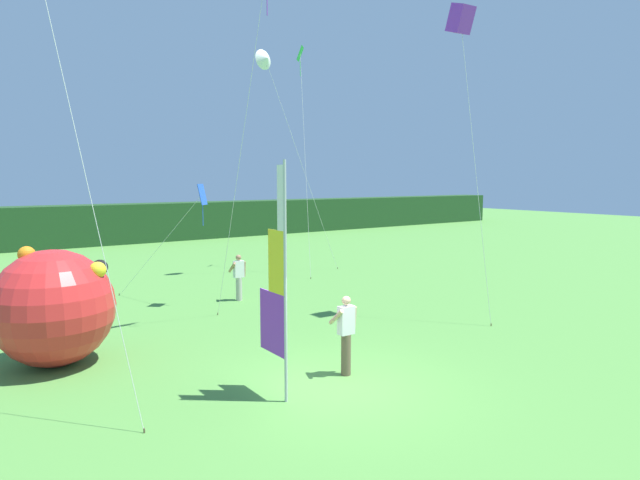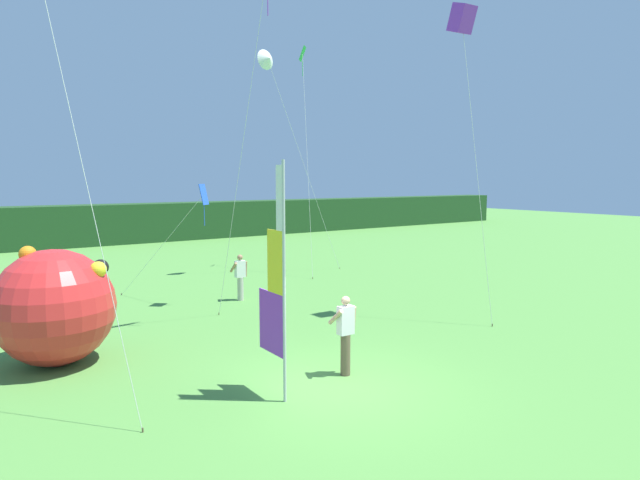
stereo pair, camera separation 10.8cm
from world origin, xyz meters
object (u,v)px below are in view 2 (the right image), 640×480
object	(u,v)px
kite_blue_diamond_0	(199,201)
kite_green_diamond_4	(303,74)
kite_purple_box_1	(462,19)
person_near_banner	(240,276)
person_mid_field	(345,333)
kite_white_delta_2	(268,60)
inflatable_balloon	(55,307)
banner_flag	(276,286)

from	to	relation	value
kite_blue_diamond_0	kite_green_diamond_4	distance (m)	10.37
kite_purple_box_1	kite_green_diamond_4	world-z (taller)	kite_green_diamond_4
kite_blue_diamond_0	kite_purple_box_1	bearing A→B (deg)	-45.04
person_near_banner	kite_blue_diamond_0	xyz separation A→B (m)	(-1.44, 0.12, 2.71)
person_mid_field	kite_purple_box_1	size ratio (longest dim) A/B	0.19
person_mid_field	kite_blue_diamond_0	size ratio (longest dim) A/B	0.43
kite_purple_box_1	kite_green_diamond_4	xyz separation A→B (m)	(1.23, 10.70, 0.22)
kite_purple_box_1	kite_white_delta_2	distance (m)	9.87
person_mid_field	inflatable_balloon	size ratio (longest dim) A/B	0.64
person_mid_field	kite_blue_diamond_0	distance (m)	8.60
inflatable_balloon	kite_white_delta_2	world-z (taller)	kite_white_delta_2
banner_flag	kite_white_delta_2	bearing A→B (deg)	61.29
kite_white_delta_2	banner_flag	bearing A→B (deg)	-118.71
person_mid_field	kite_white_delta_2	size ratio (longest dim) A/B	0.18
kite_blue_diamond_0	kite_purple_box_1	size ratio (longest dim) A/B	0.44
banner_flag	inflatable_balloon	bearing A→B (deg)	125.74
inflatable_balloon	kite_blue_diamond_0	xyz separation A→B (m)	(5.13, 3.75, 2.22)
person_mid_field	kite_purple_box_1	xyz separation A→B (m)	(5.98, 2.14, 8.16)
kite_green_diamond_4	kite_white_delta_2	bearing A→B (deg)	-159.47
banner_flag	kite_green_diamond_4	bearing A→B (deg)	55.14
person_near_banner	inflatable_balloon	size ratio (longest dim) A/B	0.59
kite_purple_box_1	kite_green_diamond_4	bearing A→B (deg)	83.43
kite_blue_diamond_0	kite_green_diamond_4	size ratio (longest dim) A/B	0.39
banner_flag	inflatable_balloon	distance (m)	5.76
person_near_banner	person_mid_field	size ratio (longest dim) A/B	0.93
kite_blue_diamond_0	kite_purple_box_1	distance (m)	10.17
banner_flag	kite_green_diamond_4	xyz separation A→B (m)	(9.07, 13.02, 7.08)
banner_flag	kite_green_diamond_4	distance (m)	17.38
person_near_banner	kite_purple_box_1	bearing A→B (deg)	-52.19
person_mid_field	banner_flag	bearing A→B (deg)	-174.39
kite_green_diamond_4	inflatable_balloon	bearing A→B (deg)	-145.87
person_near_banner	kite_green_diamond_4	bearing A→B (deg)	39.35
person_mid_field	inflatable_balloon	xyz separation A→B (m)	(-5.18, 4.44, 0.42)
banner_flag	kite_purple_box_1	distance (m)	10.67
person_mid_field	kite_white_delta_2	xyz separation A→B (m)	(4.77, 11.93, 8.58)
person_mid_field	kite_green_diamond_4	xyz separation A→B (m)	(7.21, 12.84, 8.39)
person_mid_field	kite_white_delta_2	world-z (taller)	kite_white_delta_2
inflatable_balloon	banner_flag	bearing A→B (deg)	-54.26
person_mid_field	kite_purple_box_1	world-z (taller)	kite_purple_box_1
kite_purple_box_1	kite_white_delta_2	size ratio (longest dim) A/B	0.96
inflatable_balloon	kite_purple_box_1	size ratio (longest dim) A/B	0.29
kite_purple_box_1	kite_blue_diamond_0	bearing A→B (deg)	134.96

